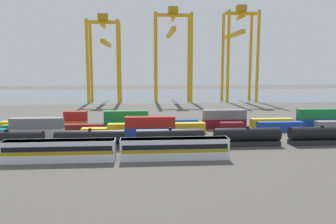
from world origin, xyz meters
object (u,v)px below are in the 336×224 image
object	(u,v)px
shipping_container_9	(182,128)
shipping_container_16	(127,125)
shipping_container_4	(150,132)
freight_tank_row	(170,138)
passenger_train	(118,149)
gantry_crane_central	(172,44)
shipping_container_19	(224,123)
gantry_crane_east	(239,44)
gantry_crane_west	(104,50)
shipping_container_10	(231,127)
shipping_container_7	(80,129)

from	to	relation	value
shipping_container_9	shipping_container_16	size ratio (longest dim) A/B	1.00
shipping_container_4	freight_tank_row	bearing A→B (deg)	-66.86
passenger_train	freight_tank_row	bearing A→B (deg)	41.49
shipping_container_9	gantry_crane_central	size ratio (longest dim) A/B	0.26
shipping_container_19	gantry_crane_east	size ratio (longest dim) A/B	0.25
freight_tank_row	shipping_container_4	bearing A→B (deg)	113.14
passenger_train	gantry_crane_west	size ratio (longest dim) A/B	0.94
freight_tank_row	shipping_container_19	world-z (taller)	freight_tank_row
shipping_container_10	shipping_container_16	size ratio (longest dim) A/B	0.50
shipping_container_9	shipping_container_19	bearing A→B (deg)	23.91
freight_tank_row	shipping_container_16	size ratio (longest dim) A/B	6.76
shipping_container_4	gantry_crane_west	world-z (taller)	gantry_crane_west
shipping_container_9	shipping_container_16	world-z (taller)	same
shipping_container_4	shipping_container_7	size ratio (longest dim) A/B	1.00
shipping_container_9	gantry_crane_central	bearing A→B (deg)	86.80
freight_tank_row	shipping_container_9	distance (m)	15.88
passenger_train	gantry_crane_west	distance (m)	111.86
gantry_crane_west	shipping_container_9	bearing A→B (deg)	-70.38
passenger_train	shipping_container_10	xyz separation A→B (m)	(27.89, 24.37, -0.84)
gantry_crane_west	gantry_crane_central	size ratio (longest dim) A/B	0.92
shipping_container_10	gantry_crane_east	size ratio (longest dim) A/B	0.12
gantry_crane_west	gantry_crane_east	distance (m)	69.33
shipping_container_16	gantry_crane_west	bearing A→B (deg)	100.89
shipping_container_16	gantry_crane_central	world-z (taller)	gantry_crane_central
shipping_container_19	passenger_train	bearing A→B (deg)	-132.40
shipping_container_7	gantry_crane_west	size ratio (longest dim) A/B	0.28
shipping_container_7	shipping_container_9	xyz separation A→B (m)	(26.38, 0.00, 0.00)
shipping_container_19	gantry_crane_central	bearing A→B (deg)	95.71
freight_tank_row	shipping_container_7	xyz separation A→B (m)	(-22.00, 15.24, -0.72)
freight_tank_row	shipping_container_7	bearing A→B (deg)	145.28
gantry_crane_west	shipping_container_4	bearing A→B (deg)	-76.56
shipping_container_16	gantry_crane_central	xyz separation A→B (m)	(19.58, 79.36, 28.06)
shipping_container_7	gantry_crane_west	distance (m)	87.50
gantry_crane_west	freight_tank_row	bearing A→B (deg)	-75.57
shipping_container_10	shipping_container_16	world-z (taller)	same
shipping_container_4	gantry_crane_east	world-z (taller)	gantry_crane_east
passenger_train	shipping_container_4	bearing A→B (deg)	71.68
shipping_container_7	gantry_crane_east	size ratio (longest dim) A/B	0.25
shipping_container_16	gantry_crane_east	world-z (taller)	gantry_crane_east
shipping_container_16	gantry_crane_east	distance (m)	99.09
gantry_crane_east	shipping_container_10	bearing A→B (deg)	-107.37
passenger_train	freight_tank_row	xyz separation A→B (m)	(10.31, 9.12, -0.13)
shipping_container_7	gantry_crane_central	world-z (taller)	gantry_crane_central
shipping_container_19	gantry_crane_east	xyz separation A→B (m)	(26.69, 78.09, 27.97)
shipping_container_19	gantry_crane_west	distance (m)	92.44
shipping_container_7	gantry_crane_central	bearing A→B (deg)	69.88
passenger_train	gantry_crane_central	distance (m)	114.35
freight_tank_row	shipping_container_4	distance (m)	10.48
passenger_train	shipping_container_9	distance (m)	28.47
shipping_container_10	gantry_crane_west	world-z (taller)	gantry_crane_west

